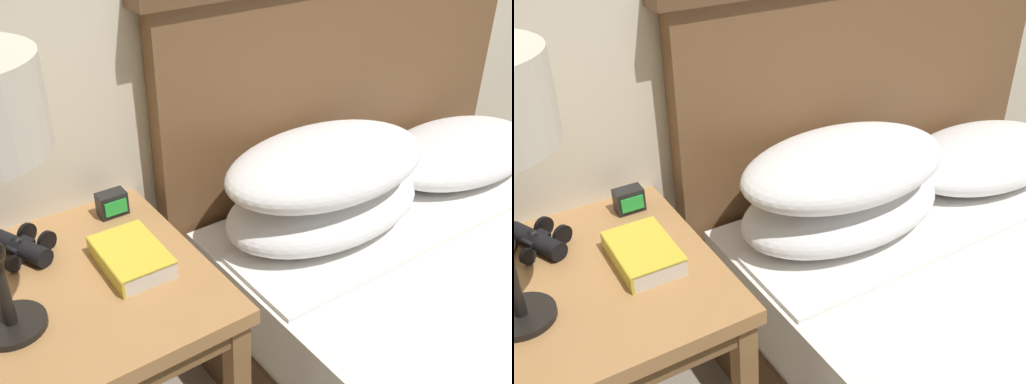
# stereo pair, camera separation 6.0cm
# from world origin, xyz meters

# --- Properties ---
(nightstand) EXTENTS (0.58, 0.58, 0.58)m
(nightstand) POSITION_xyz_m (-0.59, 0.61, 0.50)
(nightstand) COLOR #AD7A47
(nightstand) RESTS_ON ground_plane
(book_on_nightstand) EXTENTS (0.13, 0.20, 0.04)m
(book_on_nightstand) POSITION_xyz_m (-0.45, 0.60, 0.60)
(book_on_nightstand) COLOR silver
(book_on_nightstand) RESTS_ON nightstand
(binoculars_pair) EXTENTS (0.16, 0.16, 0.05)m
(binoculars_pair) POSITION_xyz_m (-0.63, 0.77, 0.60)
(binoculars_pair) COLOR black
(binoculars_pair) RESTS_ON nightstand
(alarm_clock) EXTENTS (0.07, 0.05, 0.06)m
(alarm_clock) POSITION_xyz_m (-0.40, 0.82, 0.61)
(alarm_clock) COLOR black
(alarm_clock) RESTS_ON nightstand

